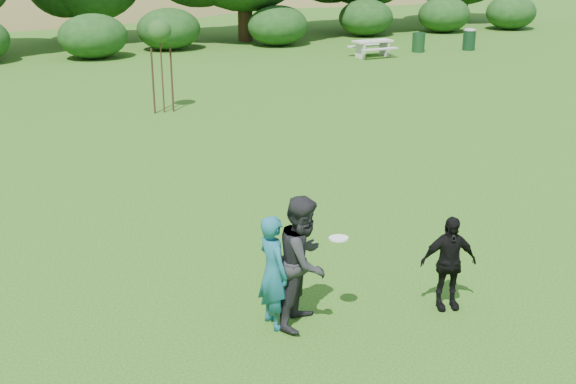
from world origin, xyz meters
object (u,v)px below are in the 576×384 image
object	(u,v)px
trash_can_lidded	(469,39)
trash_can_near	(418,42)
player_teal	(273,272)
picnic_table	(373,46)
player_black	(448,263)
sapling	(160,34)
player_grey	(304,261)

from	to	relation	value
trash_can_lidded	trash_can_near	bearing A→B (deg)	166.89
player_teal	trash_can_lidded	world-z (taller)	player_teal
player_teal	picnic_table	bearing A→B (deg)	-39.79
player_teal	player_black	size ratio (longest dim) A/B	1.15
player_teal	player_black	world-z (taller)	player_teal
player_teal	sapling	xyz separation A→B (m)	(2.56, 13.34, 1.59)
picnic_table	sapling	bearing A→B (deg)	-151.82
player_grey	trash_can_near	xyz separation A→B (m)	(16.72, 20.10, -0.50)
player_teal	sapling	bearing A→B (deg)	-14.54
player_black	trash_can_lidded	size ratio (longest dim) A/B	1.37
player_grey	trash_can_lidded	bearing A→B (deg)	3.44
trash_can_lidded	player_teal	bearing A→B (deg)	-135.43
trash_can_near	trash_can_lidded	distance (m)	2.62
sapling	picnic_table	bearing A→B (deg)	28.18
picnic_table	trash_can_near	bearing A→B (deg)	6.57
player_grey	trash_can_lidded	world-z (taller)	player_grey
sapling	trash_can_near	bearing A→B (deg)	24.48
picnic_table	player_black	bearing A→B (deg)	-120.22
trash_can_near	sapling	bearing A→B (deg)	-155.52
player_grey	sapling	distance (m)	13.72
player_grey	trash_can_lidded	distance (m)	27.42
player_grey	sapling	world-z (taller)	sapling
player_black	trash_can_lidded	bearing A→B (deg)	67.06
player_grey	sapling	size ratio (longest dim) A/B	0.67
player_teal	player_black	xyz separation A→B (m)	(2.50, -0.67, -0.11)
trash_can_near	player_teal	bearing A→B (deg)	-130.62
player_grey	sapling	xyz separation A→B (m)	(2.16, 13.47, 1.47)
player_black	trash_can_lidded	world-z (taller)	player_black
trash_can_lidded	picnic_table	bearing A→B (deg)	177.08
player_teal	player_grey	size ratio (longest dim) A/B	0.87
picnic_table	trash_can_lidded	bearing A→B (deg)	-2.92
player_black	trash_can_near	xyz separation A→B (m)	(14.63, 20.64, -0.27)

